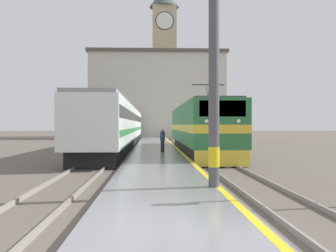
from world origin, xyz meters
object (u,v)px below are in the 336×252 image
passenger_train (120,126)px  clock_tower (164,57)px  catenary_mast (215,45)px  person_on_platform (163,140)px  locomotive_train (198,128)px

passenger_train → clock_tower: size_ratio=1.38×
catenary_mast → person_on_platform: catenary_mast is taller
person_on_platform → clock_tower: clock_tower is taller
person_on_platform → clock_tower: bearing=88.0°
passenger_train → locomotive_train: bearing=-52.0°
locomotive_train → catenary_mast: (-1.61, -17.46, 2.67)m
passenger_train → clock_tower: 39.00m
catenary_mast → clock_tower: bearing=89.5°
passenger_train → clock_tower: bearing=81.6°
catenary_mast → passenger_train: bearing=100.7°
catenary_mast → person_on_platform: bearing=94.3°
passenger_train → person_on_platform: (3.71, -10.69, -0.94)m
locomotive_train → catenary_mast: bearing=-95.3°
catenary_mast → person_on_platform: (-1.14, 15.05, -3.42)m
passenger_train → person_on_platform: size_ratio=24.13×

